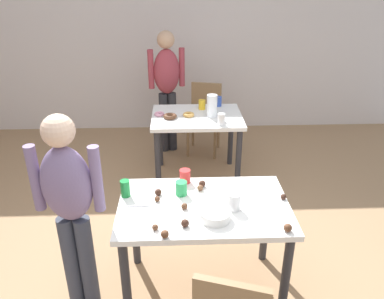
# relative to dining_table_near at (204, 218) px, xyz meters

# --- Properties ---
(ground_plane) EXTENTS (6.40, 6.40, 0.00)m
(ground_plane) POSITION_rel_dining_table_near_xyz_m (-0.13, 0.05, -0.64)
(ground_plane) COLOR #9E7A56
(wall_back) EXTENTS (6.40, 0.10, 2.60)m
(wall_back) POSITION_rel_dining_table_near_xyz_m (-0.13, 3.25, 0.66)
(wall_back) COLOR silver
(wall_back) RESTS_ON ground_plane
(dining_table_near) EXTENTS (1.15, 0.73, 0.75)m
(dining_table_near) POSITION_rel_dining_table_near_xyz_m (0.00, 0.00, 0.00)
(dining_table_near) COLOR white
(dining_table_near) RESTS_ON ground_plane
(dining_table_far) EXTENTS (0.96, 0.73, 0.75)m
(dining_table_far) POSITION_rel_dining_table_near_xyz_m (0.04, 1.69, -0.01)
(dining_table_far) COLOR white
(dining_table_far) RESTS_ON ground_plane
(chair_far_table) EXTENTS (0.48, 0.48, 0.87)m
(chair_far_table) POSITION_rel_dining_table_near_xyz_m (0.18, 2.41, -0.15)
(chair_far_table) COLOR olive
(chair_far_table) RESTS_ON ground_plane
(person_girl_near) EXTENTS (0.45, 0.22, 1.45)m
(person_girl_near) POSITION_rel_dining_table_near_xyz_m (-0.86, -0.10, 0.22)
(person_girl_near) COLOR #383D4C
(person_girl_near) RESTS_ON ground_plane
(person_adult_far) EXTENTS (0.45, 0.27, 1.52)m
(person_adult_far) POSITION_rel_dining_table_near_xyz_m (-0.29, 2.43, 0.27)
(person_adult_far) COLOR #28282D
(person_adult_far) RESTS_ON ground_plane
(mixing_bowl) EXTENTS (0.20, 0.20, 0.06)m
(mixing_bowl) POSITION_rel_dining_table_near_xyz_m (0.06, -0.17, 0.14)
(mixing_bowl) COLOR white
(mixing_bowl) RESTS_ON dining_table_near
(soda_can) EXTENTS (0.07, 0.07, 0.12)m
(soda_can) POSITION_rel_dining_table_near_xyz_m (-0.54, 0.13, 0.17)
(soda_can) COLOR #198438
(soda_can) RESTS_ON dining_table_near
(fork_near) EXTENTS (0.17, 0.02, 0.01)m
(fork_near) POSITION_rel_dining_table_near_xyz_m (-0.44, -0.00, 0.11)
(fork_near) COLOR silver
(fork_near) RESTS_ON dining_table_near
(cup_near_0) EXTENTS (0.08, 0.08, 0.10)m
(cup_near_0) POSITION_rel_dining_table_near_xyz_m (-0.15, 0.13, 0.16)
(cup_near_0) COLOR green
(cup_near_0) RESTS_ON dining_table_near
(cup_near_1) EXTENTS (0.08, 0.08, 0.12)m
(cup_near_1) POSITION_rel_dining_table_near_xyz_m (0.19, -0.06, 0.17)
(cup_near_1) COLOR white
(cup_near_1) RESTS_ON dining_table_near
(cup_near_2) EXTENTS (0.08, 0.08, 0.10)m
(cup_near_2) POSITION_rel_dining_table_near_xyz_m (-0.12, 0.30, 0.16)
(cup_near_2) COLOR red
(cup_near_2) RESTS_ON dining_table_near
(cake_ball_0) EXTENTS (0.05, 0.05, 0.05)m
(cake_ball_0) POSITION_rel_dining_table_near_xyz_m (0.49, -0.31, 0.13)
(cake_ball_0) COLOR brown
(cake_ball_0) RESTS_ON dining_table_near
(cake_ball_1) EXTENTS (0.05, 0.05, 0.05)m
(cake_ball_1) POSITION_rel_dining_table_near_xyz_m (-0.13, -0.24, 0.13)
(cake_ball_1) COLOR #3D2319
(cake_ball_1) RESTS_ON dining_table_near
(cake_ball_2) EXTENTS (0.04, 0.04, 0.04)m
(cake_ball_2) POSITION_rel_dining_table_near_xyz_m (-0.01, 0.18, 0.13)
(cake_ball_2) COLOR brown
(cake_ball_2) RESTS_ON dining_table_near
(cake_ball_3) EXTENTS (0.04, 0.04, 0.04)m
(cake_ball_3) POSITION_rel_dining_table_near_xyz_m (0.55, 0.04, 0.13)
(cake_ball_3) COLOR #3D2319
(cake_ball_3) RESTS_ON dining_table_near
(cake_ball_4) EXTENTS (0.04, 0.04, 0.04)m
(cake_ball_4) POSITION_rel_dining_table_near_xyz_m (-0.13, -0.05, 0.13)
(cake_ball_4) COLOR brown
(cake_ball_4) RESTS_ON dining_table_near
(cake_ball_5) EXTENTS (0.04, 0.04, 0.04)m
(cake_ball_5) POSITION_rel_dining_table_near_xyz_m (-0.32, 0.05, 0.13)
(cake_ball_5) COLOR brown
(cake_ball_5) RESTS_ON dining_table_near
(cake_ball_6) EXTENTS (0.04, 0.04, 0.04)m
(cake_ball_6) POSITION_rel_dining_table_near_xyz_m (-0.32, -0.26, 0.13)
(cake_ball_6) COLOR brown
(cake_ball_6) RESTS_ON dining_table_near
(cake_ball_7) EXTENTS (0.05, 0.05, 0.05)m
(cake_ball_7) POSITION_rel_dining_table_near_xyz_m (0.00, 0.23, 0.13)
(cake_ball_7) COLOR #3D2319
(cake_ball_7) RESTS_ON dining_table_near
(cake_ball_8) EXTENTS (0.05, 0.05, 0.05)m
(cake_ball_8) POSITION_rel_dining_table_near_xyz_m (-0.31, 0.13, 0.13)
(cake_ball_8) COLOR #3D2319
(cake_ball_8) RESTS_ON dining_table_near
(cake_ball_9) EXTENTS (0.05, 0.05, 0.05)m
(cake_ball_9) POSITION_rel_dining_table_near_xyz_m (-0.25, -0.34, 0.13)
(cake_ball_9) COLOR brown
(cake_ball_9) RESTS_ON dining_table_near
(pitcher_far) EXTENTS (0.11, 0.11, 0.24)m
(pitcher_far) POSITION_rel_dining_table_near_xyz_m (0.20, 1.66, 0.23)
(pitcher_far) COLOR white
(pitcher_far) RESTS_ON dining_table_far
(cup_far_0) EXTENTS (0.08, 0.08, 0.10)m
(cup_far_0) POSITION_rel_dining_table_near_xyz_m (0.11, 1.89, 0.16)
(cup_far_0) COLOR yellow
(cup_far_0) RESTS_ON dining_table_far
(cup_far_1) EXTENTS (0.07, 0.07, 0.12)m
(cup_far_1) POSITION_rel_dining_table_near_xyz_m (0.27, 1.42, 0.17)
(cup_far_1) COLOR white
(cup_far_1) RESTS_ON dining_table_far
(cup_far_2) EXTENTS (0.08, 0.08, 0.11)m
(cup_far_2) POSITION_rel_dining_table_near_xyz_m (0.30, 1.99, 0.16)
(cup_far_2) COLOR #3351B2
(cup_far_2) RESTS_ON dining_table_far
(donut_far_0) EXTENTS (0.12, 0.12, 0.04)m
(donut_far_0) POSITION_rel_dining_table_near_xyz_m (-0.05, 1.67, 0.13)
(donut_far_0) COLOR gold
(donut_far_0) RESTS_ON dining_table_far
(donut_far_1) EXTENTS (0.11, 0.11, 0.03)m
(donut_far_1) POSITION_rel_dining_table_near_xyz_m (-0.36, 1.71, 0.12)
(donut_far_1) COLOR pink
(donut_far_1) RESTS_ON dining_table_far
(donut_far_2) EXTENTS (0.14, 0.14, 0.04)m
(donut_far_2) POSITION_rel_dining_table_near_xyz_m (-0.24, 1.62, 0.13)
(donut_far_2) COLOR brown
(donut_far_2) RESTS_ON dining_table_far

